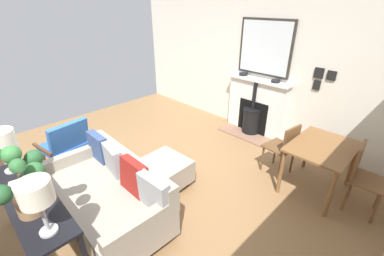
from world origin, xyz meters
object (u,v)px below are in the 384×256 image
Objects in this scene: table_lamp_far_end at (36,194)px; book_stack at (22,185)px; fireplace at (255,110)px; mantel_bowl_near at (243,74)px; dining_table at (322,152)px; console_table at (31,204)px; ottoman at (165,171)px; mantel_bowl_far at (276,81)px; armchair_accent at (66,142)px; potted_plant at (19,182)px; dining_chair_near_fireplace at (284,146)px; dining_chair_by_back_wall at (362,173)px; sofa at (110,192)px; table_lamp_near_end at (1,141)px.

table_lamp_far_end is 0.86m from book_stack.
fireplace is 0.76m from mantel_bowl_near.
console_table is at bearing -27.49° from dining_table.
book_stack reaches higher than ottoman.
mantel_bowl_far is 4.03m from table_lamp_far_end.
potted_plant is (0.86, 1.68, 0.67)m from armchair_accent.
dining_chair_by_back_wall is (-0.01, 1.02, 0.03)m from dining_chair_near_fireplace.
mantel_bowl_far is at bearing -117.96° from dining_chair_by_back_wall.
potted_plant reaches higher than sofa.
mantel_bowl_near reaches higher than dining_chair_by_back_wall.
ottoman is 1.72m from book_stack.
book_stack is at bearing -90.31° from table_lamp_far_end.
console_table is at bearing -90.00° from table_lamp_far_end.
fireplace is 1.45m from dining_chair_near_fireplace.
table_lamp_near_end is at bearing -90.00° from table_lamp_far_end.
table_lamp_far_end reaches higher than table_lamp_near_end.
mantel_bowl_near is 0.20× the size of dining_chair_near_fireplace.
fireplace is 1.51× the size of armchair_accent.
table_lamp_near_end reaches higher than dining_table.
console_table is 5.81× the size of book_stack.
mantel_bowl_far reaches higher than dining_chair_by_back_wall.
dining_chair_near_fireplace is (-3.12, 0.83, -0.63)m from potted_plant.
armchair_accent is 3.37m from dining_chair_near_fireplace.
table_lamp_near_end is (4.02, -0.91, -0.00)m from mantel_bowl_far.
book_stack is (-0.00, -0.77, -0.36)m from table_lamp_far_end.
dining_table is at bearing 64.57° from mantel_bowl_near.
table_lamp_far_end is 3.50m from dining_chair_by_back_wall.
table_lamp_far_end is at bearing 8.40° from fireplace.
mantel_bowl_far reaches higher than dining_chair_near_fireplace.
fireplace is 7.56× the size of mantel_bowl_near.
sofa is 0.92m from book_stack.
potted_plant is (0.04, 0.26, 0.45)m from console_table.
fireplace reaches higher than dining_chair_by_back_wall.
fireplace is 1.92× the size of ottoman.
potted_plant is (4.07, -0.07, -0.02)m from mantel_bowl_far.
console_table is 1.58× the size of dining_table.
mantel_bowl_near is 2.60m from ottoman.
fireplace is 1.39× the size of dining_chair_by_back_wall.
console_table reaches higher than ottoman.
table_lamp_near_end is 0.97× the size of table_lamp_far_end.
fireplace is 2.32m from dining_chair_by_back_wall.
potted_plant is (4.07, 0.63, -0.02)m from mantel_bowl_near.
dining_chair_by_back_wall is (-3.08, 2.11, -0.15)m from console_table.
armchair_accent is at bearing -91.49° from sofa.
dining_table is (0.93, 1.62, 0.13)m from fireplace.
sofa is at bearing 88.51° from armchair_accent.
potted_plant is at bearing 87.11° from table_lamp_near_end.
potted_plant reaches higher than mantel_bowl_far.
mantel_bowl_far is 0.19× the size of armchair_accent.
armchair_accent is 1.75× the size of table_lamp_near_end.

